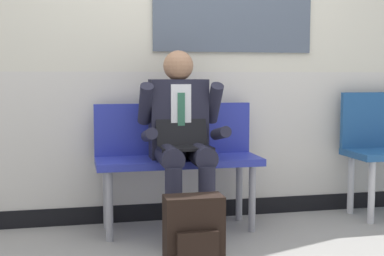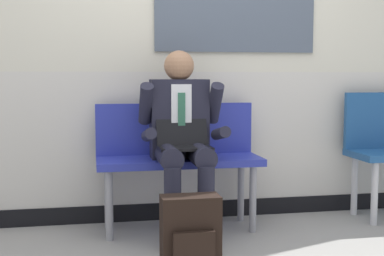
# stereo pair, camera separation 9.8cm
# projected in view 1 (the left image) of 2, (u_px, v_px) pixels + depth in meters

# --- Properties ---
(ground_plane) EXTENTS (18.00, 18.00, 0.00)m
(ground_plane) POSITION_uv_depth(u_px,v_px,m) (201.00, 240.00, 3.53)
(ground_plane) COLOR gray
(station_wall) EXTENTS (5.73, 0.16, 3.14)m
(station_wall) POSITION_uv_depth(u_px,v_px,m) (184.00, 13.00, 3.97)
(station_wall) COLOR beige
(station_wall) RESTS_ON ground
(bench_with_person) EXTENTS (1.16, 0.42, 0.90)m
(bench_with_person) POSITION_uv_depth(u_px,v_px,m) (177.00, 152.00, 3.77)
(bench_with_person) COLOR #28339E
(bench_with_person) RESTS_ON ground
(person_seated) EXTENTS (0.57, 0.70, 1.27)m
(person_seated) POSITION_uv_depth(u_px,v_px,m) (182.00, 136.00, 3.56)
(person_seated) COLOR #1E1E2D
(person_seated) RESTS_ON ground
(backpack) EXTENTS (0.33, 0.20, 0.44)m
(backpack) POSITION_uv_depth(u_px,v_px,m) (194.00, 236.00, 2.91)
(backpack) COLOR black
(backpack) RESTS_ON ground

